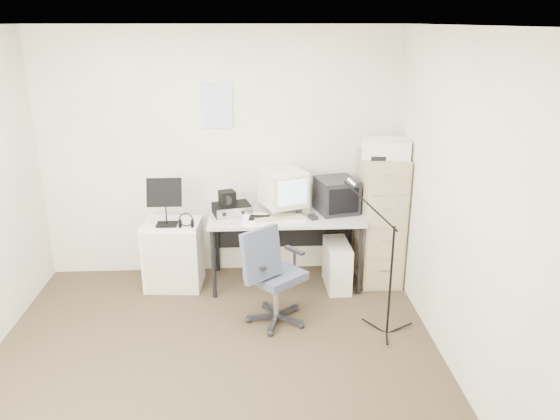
{
  "coord_description": "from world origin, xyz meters",
  "views": [
    {
      "loc": [
        0.31,
        -3.58,
        2.53
      ],
      "look_at": [
        0.55,
        0.95,
        0.95
      ],
      "focal_mm": 35.0,
      "sensor_mm": 36.0,
      "label": 1
    }
  ],
  "objects_px": {
    "office_chair": "(276,274)",
    "side_cart": "(174,254)",
    "filing_cabinet": "(380,219)",
    "desk": "(285,248)"
  },
  "relations": [
    {
      "from": "desk",
      "to": "side_cart",
      "type": "height_order",
      "value": "desk"
    },
    {
      "from": "desk",
      "to": "side_cart",
      "type": "relative_size",
      "value": 2.22
    },
    {
      "from": "filing_cabinet",
      "to": "office_chair",
      "type": "relative_size",
      "value": 1.4
    },
    {
      "from": "side_cart",
      "to": "filing_cabinet",
      "type": "bearing_deg",
      "value": 5.51
    },
    {
      "from": "filing_cabinet",
      "to": "side_cart",
      "type": "bearing_deg",
      "value": -178.61
    },
    {
      "from": "desk",
      "to": "side_cart",
      "type": "bearing_deg",
      "value": -178.96
    },
    {
      "from": "desk",
      "to": "office_chair",
      "type": "distance_m",
      "value": 0.79
    },
    {
      "from": "office_chair",
      "to": "side_cart",
      "type": "bearing_deg",
      "value": 102.51
    },
    {
      "from": "desk",
      "to": "office_chair",
      "type": "height_order",
      "value": "office_chair"
    },
    {
      "from": "office_chair",
      "to": "side_cart",
      "type": "relative_size",
      "value": 1.38
    }
  ]
}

